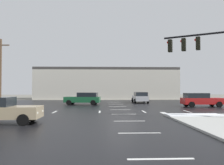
% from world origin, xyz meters
% --- Properties ---
extents(ground_plane, '(120.00, 120.00, 0.00)m').
position_xyz_m(ground_plane, '(0.00, 0.00, 0.00)').
color(ground_plane, slate).
extents(road_asphalt, '(44.00, 44.00, 0.02)m').
position_xyz_m(road_asphalt, '(0.00, 0.00, 0.01)').
color(road_asphalt, black).
rests_on(road_asphalt, ground_plane).
extents(snow_strip_curbside, '(4.00, 1.60, 0.06)m').
position_xyz_m(snow_strip_curbside, '(5.00, -4.00, 0.17)').
color(snow_strip_curbside, white).
rests_on(snow_strip_curbside, sidewalk_corner).
extents(lane_markings, '(36.15, 36.15, 0.01)m').
position_xyz_m(lane_markings, '(1.20, -1.38, 0.02)').
color(lane_markings, silver).
rests_on(lane_markings, road_asphalt).
extents(traffic_signal_mast, '(4.06, 2.55, 6.28)m').
position_xyz_m(traffic_signal_mast, '(5.71, -4.66, 4.43)').
color(traffic_signal_mast, black).
rests_on(traffic_signal_mast, sidewalk_corner).
extents(strip_building_background, '(27.79, 8.00, 6.19)m').
position_xyz_m(strip_building_background, '(-0.91, 26.51, 3.09)').
color(strip_building_background, beige).
rests_on(strip_building_background, ground_plane).
extents(sedan_red, '(4.56, 2.07, 1.58)m').
position_xyz_m(sedan_red, '(9.40, 5.08, 0.85)').
color(sedan_red, '#B21919').
rests_on(sedan_red, road_asphalt).
extents(sedan_green, '(4.67, 2.42, 1.58)m').
position_xyz_m(sedan_green, '(-4.16, 9.05, 0.85)').
color(sedan_green, '#195933').
rests_on(sedan_green, road_asphalt).
extents(sedan_silver, '(2.05, 4.55, 1.58)m').
position_xyz_m(sedan_silver, '(3.73, 12.75, 0.85)').
color(sedan_silver, '#B7BABF').
rests_on(sedan_silver, road_asphalt).
extents(utility_pole_distant, '(2.20, 0.28, 8.68)m').
position_xyz_m(utility_pole_distant, '(-15.25, 10.28, 4.55)').
color(utility_pole_distant, brown).
rests_on(utility_pole_distant, ground_plane).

